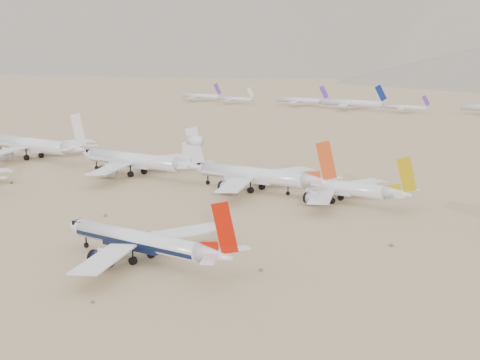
% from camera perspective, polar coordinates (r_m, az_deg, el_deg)
% --- Properties ---
extents(ground, '(7000.00, 7000.00, 0.00)m').
position_cam_1_polar(ground, '(139.36, -7.03, -6.03)').
color(ground, '#896C50').
rests_on(ground, ground).
extents(main_airliner, '(41.78, 40.80, 14.74)m').
position_cam_1_polar(main_airliner, '(131.60, -8.20, -5.24)').
color(main_airliner, silver).
rests_on(main_airliner, ground).
extents(row2_gold_tail, '(40.55, 39.65, 14.44)m').
position_cam_1_polar(row2_gold_tail, '(182.94, 8.42, -0.66)').
color(row2_gold_tail, silver).
rests_on(row2_gold_tail, ground).
extents(row2_orange_tail, '(47.21, 46.19, 16.84)m').
position_cam_1_polar(row2_orange_tail, '(194.47, 1.56, 0.36)').
color(row2_orange_tail, silver).
rests_on(row2_orange_tail, ground).
extents(row2_white_trijet, '(50.77, 49.62, 17.99)m').
position_cam_1_polar(row2_white_trijet, '(221.39, -8.54, 1.67)').
color(row2_white_trijet, silver).
rests_on(row2_white_trijet, ground).
extents(row2_white_twin, '(53.28, 52.13, 19.04)m').
position_cam_1_polar(row2_white_twin, '(264.68, -17.14, 2.85)').
color(row2_white_twin, silver).
rests_on(row2_white_twin, ground).
extents(distant_storage_row, '(515.05, 63.62, 15.74)m').
position_cam_1_polar(distant_storage_row, '(447.35, 19.06, 5.74)').
color(distant_storage_row, silver).
rests_on(distant_storage_row, ground).
extents(desert_scrub, '(247.37, 121.67, 0.63)m').
position_cam_1_polar(desert_scrub, '(130.40, -18.62, -7.61)').
color(desert_scrub, brown).
rests_on(desert_scrub, ground).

